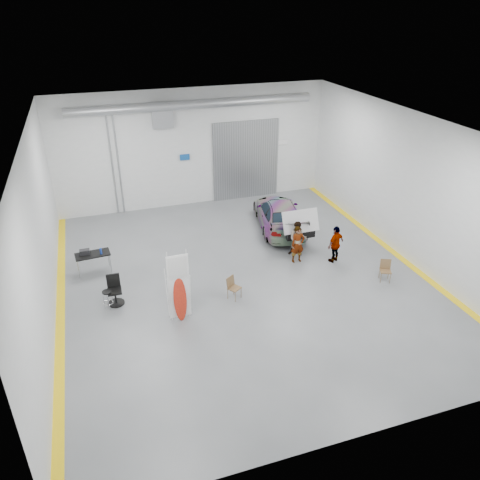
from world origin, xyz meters
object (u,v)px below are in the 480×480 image
object	(u,v)px
work_table	(91,254)
shop_stool	(108,300)
sedan_car	(279,214)
office_chair	(115,292)
person_b	(298,239)
person_c	(336,244)
surfboard_display	(179,293)
folding_chair_far	(385,275)
person_a	(298,244)
folding_chair_near	(234,292)

from	to	relation	value
work_table	shop_stool	bearing A→B (deg)	-81.18
sedan_car	office_chair	size ratio (longest dim) A/B	4.35
shop_stool	office_chair	world-z (taller)	office_chair
person_b	person_c	bearing A→B (deg)	-9.97
surfboard_display	folding_chair_far	xyz separation A→B (m)	(8.04, -0.08, -0.81)
person_b	person_a	bearing A→B (deg)	-86.83
work_table	folding_chair_near	bearing A→B (deg)	-35.87
folding_chair_near	shop_stool	xyz separation A→B (m)	(-4.43, 0.84, 0.08)
person_b	person_c	world-z (taller)	person_c
person_b	folding_chair_far	distance (m)	3.82
person_a	folding_chair_far	distance (m)	3.62
person_a	folding_chair_far	bearing A→B (deg)	-43.34
person_a	shop_stool	xyz separation A→B (m)	(-7.73, -0.91, -0.45)
person_a	folding_chair_near	bearing A→B (deg)	-152.27
shop_stool	office_chair	size ratio (longest dim) A/B	0.63
folding_chair_near	office_chair	distance (m)	4.30
sedan_car	person_a	distance (m)	3.25
surfboard_display	work_table	bearing A→B (deg)	122.50
person_a	folding_chair_near	distance (m)	3.77
office_chair	work_table	bearing A→B (deg)	107.23
person_b	shop_stool	size ratio (longest dim) A/B	2.23
person_c	work_table	xyz separation A→B (m)	(-9.63, 2.23, 0.03)
person_a	office_chair	size ratio (longest dim) A/B	1.44
person_a	person_c	xyz separation A→B (m)	(1.49, -0.48, 0.01)
folding_chair_near	folding_chair_far	bearing A→B (deg)	-41.12
person_c	surfboard_display	size ratio (longest dim) A/B	0.61
person_b	office_chair	world-z (taller)	person_b
person_b	work_table	xyz separation A→B (m)	(-8.37, 1.26, 0.06)
folding_chair_far	shop_stool	world-z (taller)	folding_chair_far
sedan_car	folding_chair_near	size ratio (longest dim) A/B	5.62
shop_stool	person_b	bearing A→B (deg)	10.04
sedan_car	person_a	size ratio (longest dim) A/B	3.03
sedan_car	folding_chair_near	world-z (taller)	sedan_car
surfboard_display	folding_chair_far	bearing A→B (deg)	-1.44
person_c	folding_chair_near	xyz separation A→B (m)	(-4.79, -1.27, -0.54)
sedan_car	person_b	xyz separation A→B (m)	(-0.29, -2.71, 0.08)
person_a	person_c	world-z (taller)	person_c
shop_stool	person_c	bearing A→B (deg)	2.69
work_table	folding_chair_far	bearing A→B (deg)	-21.34
sedan_car	person_c	distance (m)	3.81
person_a	person_c	bearing A→B (deg)	-18.06
person_c	folding_chair_far	distance (m)	2.33
shop_stool	person_a	bearing A→B (deg)	6.74
person_c	folding_chair_far	xyz separation A→B (m)	(1.13, -1.97, -0.54)
person_a	person_b	distance (m)	0.55
person_c	sedan_car	bearing A→B (deg)	-99.81
person_b	surfboard_display	xyz separation A→B (m)	(-5.65, -2.87, 0.30)
person_c	office_chair	distance (m)	8.96
person_c	work_table	size ratio (longest dim) A/B	1.17
person_c	person_a	bearing A→B (deg)	-42.38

